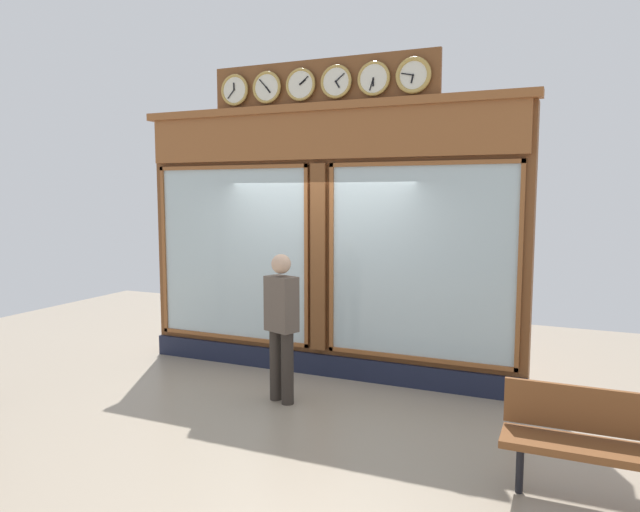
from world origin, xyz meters
The scene contains 4 objects.
ground_plane centered at (0.00, 2.80, 0.00)m, with size 14.00×14.00×0.00m, color gray.
shop_facade centered at (0.00, -0.12, 1.79)m, with size 5.23×0.42×4.02m.
pedestrian centered at (0.00, 1.08, 0.93)m, with size 0.42×0.34×1.69m.
street_bench centered at (-3.20, 2.08, 0.52)m, with size 1.40×0.40×0.87m.
Camera 1 is at (-2.95, 6.77, 2.35)m, focal length 32.56 mm.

